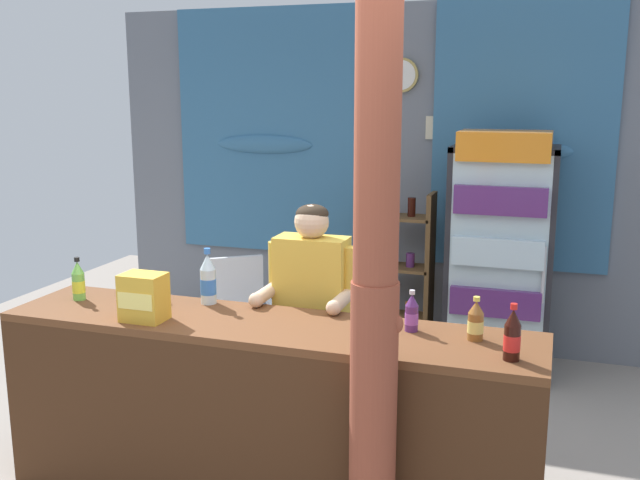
% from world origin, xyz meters
% --- Properties ---
extents(ground_plane, '(7.79, 7.79, 0.00)m').
position_xyz_m(ground_plane, '(0.00, 1.20, 0.00)').
color(ground_plane, gray).
extents(back_wall_curtained, '(4.81, 0.22, 2.77)m').
position_xyz_m(back_wall_curtained, '(-0.01, 3.04, 1.43)').
color(back_wall_curtained, slate).
rests_on(back_wall_curtained, ground).
extents(stall_counter, '(2.72, 0.58, 0.96)m').
position_xyz_m(stall_counter, '(-0.01, 0.29, 0.59)').
color(stall_counter, brown).
rests_on(stall_counter, ground).
extents(timber_post, '(0.22, 0.20, 2.66)m').
position_xyz_m(timber_post, '(0.65, 0.01, 1.27)').
color(timber_post, brown).
rests_on(timber_post, ground).
extents(drink_fridge, '(0.75, 0.63, 1.81)m').
position_xyz_m(drink_fridge, '(0.96, 2.54, 0.99)').
color(drink_fridge, '#232328').
rests_on(drink_fridge, ground).
extents(bottle_shelf_rack, '(0.48, 0.28, 1.33)m').
position_xyz_m(bottle_shelf_rack, '(0.20, 2.65, 0.69)').
color(bottle_shelf_rack, brown).
rests_on(bottle_shelf_rack, ground).
extents(plastic_lawn_chair, '(0.61, 0.61, 0.86)m').
position_xyz_m(plastic_lawn_chair, '(-0.88, 1.97, 0.49)').
color(plastic_lawn_chair, silver).
rests_on(plastic_lawn_chair, ground).
extents(shopkeeper, '(0.51, 0.42, 1.48)m').
position_xyz_m(shopkeeper, '(0.06, 0.90, 0.93)').
color(shopkeeper, '#28282D').
rests_on(shopkeeper, ground).
extents(soda_bottle_water, '(0.09, 0.09, 0.30)m').
position_xyz_m(soda_bottle_water, '(-0.42, 0.62, 1.09)').
color(soda_bottle_water, silver).
rests_on(soda_bottle_water, stall_counter).
extents(soda_bottle_grape_soda, '(0.06, 0.06, 0.20)m').
position_xyz_m(soda_bottle_grape_soda, '(0.70, 0.52, 1.05)').
color(soda_bottle_grape_soda, '#56286B').
rests_on(soda_bottle_grape_soda, stall_counter).
extents(soda_bottle_iced_tea, '(0.07, 0.07, 0.21)m').
position_xyz_m(soda_bottle_iced_tea, '(1.01, 0.48, 1.05)').
color(soda_bottle_iced_tea, brown).
rests_on(soda_bottle_iced_tea, stall_counter).
extents(soda_bottle_lime_soda, '(0.07, 0.07, 0.24)m').
position_xyz_m(soda_bottle_lime_soda, '(-1.13, 0.46, 1.06)').
color(soda_bottle_lime_soda, '#75C64C').
rests_on(soda_bottle_lime_soda, stall_counter).
extents(soda_bottle_cola, '(0.07, 0.07, 0.25)m').
position_xyz_m(soda_bottle_cola, '(1.18, 0.28, 1.07)').
color(soda_bottle_cola, black).
rests_on(soda_bottle_cola, stall_counter).
extents(snack_box_choco_powder, '(0.21, 0.16, 0.24)m').
position_xyz_m(snack_box_choco_powder, '(-0.59, 0.25, 1.08)').
color(snack_box_choco_powder, gold).
rests_on(snack_box_choco_powder, stall_counter).
extents(banana_bunch, '(0.28, 0.06, 0.16)m').
position_xyz_m(banana_bunch, '(-0.80, 0.59, 1.02)').
color(banana_bunch, '#DBCC42').
rests_on(banana_bunch, stall_counter).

